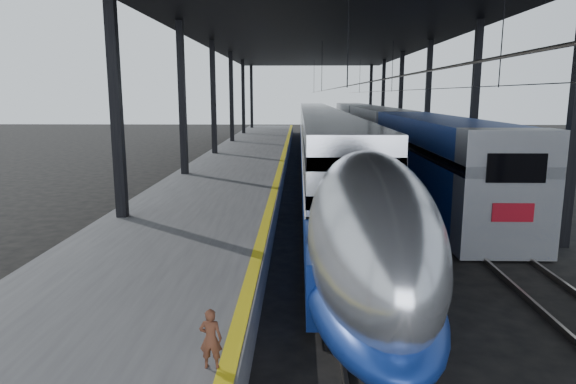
{
  "coord_description": "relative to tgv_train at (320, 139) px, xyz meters",
  "views": [
    {
      "loc": [
        0.41,
        -12.46,
        5.21
      ],
      "look_at": [
        0.04,
        4.46,
        2.0
      ],
      "focal_mm": 32.0,
      "sensor_mm": 36.0,
      "label": 1
    }
  ],
  "objects": [
    {
      "name": "rails",
      "position": [
        2.5,
        -6.13,
        -1.85
      ],
      "size": [
        6.52,
        80.0,
        0.16
      ],
      "color": "slate",
      "rests_on": "ground"
    },
    {
      "name": "ground",
      "position": [
        -2.0,
        -26.13,
        -1.93
      ],
      "size": [
        160.0,
        160.0,
        0.0
      ],
      "primitive_type": "plane",
      "color": "black",
      "rests_on": "ground"
    },
    {
      "name": "yellow_strip",
      "position": [
        -2.7,
        -6.13,
        -0.92
      ],
      "size": [
        0.3,
        80.0,
        0.01
      ],
      "primitive_type": "cube",
      "color": "yellow",
      "rests_on": "platform"
    },
    {
      "name": "second_train",
      "position": [
        5.0,
        4.26,
        0.18
      ],
      "size": [
        3.03,
        56.05,
        4.17
      ],
      "color": "navy",
      "rests_on": "ground"
    },
    {
      "name": "platform",
      "position": [
        -5.5,
        -6.13,
        -1.43
      ],
      "size": [
        6.0,
        80.0,
        1.0
      ],
      "primitive_type": "cube",
      "color": "#4C4C4F",
      "rests_on": "ground"
    },
    {
      "name": "canopy",
      "position": [
        -0.1,
        -6.13,
        7.19
      ],
      "size": [
        18.0,
        75.0,
        9.47
      ],
      "color": "black",
      "rests_on": "ground"
    },
    {
      "name": "tgv_train",
      "position": [
        0.0,
        0.0,
        0.0
      ],
      "size": [
        2.88,
        65.2,
        4.12
      ],
      "color": "#BBBDC3",
      "rests_on": "ground"
    },
    {
      "name": "child",
      "position": [
        -2.95,
        -31.23,
        -0.44
      ],
      "size": [
        0.37,
        0.25,
        0.98
      ],
      "primitive_type": "imported",
      "rotation": [
        0.0,
        0.0,
        3.09
      ],
      "color": "#50291A",
      "rests_on": "platform"
    }
  ]
}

